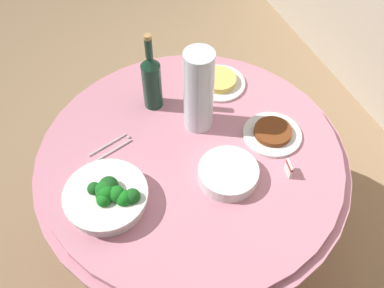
% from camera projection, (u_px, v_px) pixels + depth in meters
% --- Properties ---
extents(ground_plane, '(6.00, 6.00, 0.00)m').
position_uv_depth(ground_plane, '(192.00, 244.00, 2.19)').
color(ground_plane, '#9E7F5B').
extents(buffet_table, '(1.16, 1.16, 0.74)m').
position_uv_depth(buffet_table, '(192.00, 204.00, 1.90)').
color(buffet_table, maroon).
rests_on(buffet_table, ground_plane).
extents(broccoli_bowl, '(0.28, 0.28, 0.11)m').
position_uv_depth(broccoli_bowl, '(108.00, 197.00, 1.44)').
color(broccoli_bowl, white).
rests_on(broccoli_bowl, buffet_table).
extents(plate_stack, '(0.21, 0.21, 0.05)m').
position_uv_depth(plate_stack, '(228.00, 174.00, 1.52)').
color(plate_stack, white).
rests_on(plate_stack, buffet_table).
extents(wine_bottle, '(0.07, 0.07, 0.34)m').
position_uv_depth(wine_bottle, '(152.00, 80.00, 1.67)').
color(wine_bottle, '#153624').
rests_on(wine_bottle, buffet_table).
extents(decorative_fruit_vase, '(0.11, 0.11, 0.34)m').
position_uv_depth(decorative_fruit_vase, '(199.00, 93.00, 1.58)').
color(decorative_fruit_vase, silver).
rests_on(decorative_fruit_vase, buffet_table).
extents(serving_tongs, '(0.09, 0.17, 0.01)m').
position_uv_depth(serving_tongs, '(112.00, 147.00, 1.62)').
color(serving_tongs, silver).
rests_on(serving_tongs, buffet_table).
extents(food_plate_stir_fry, '(0.22, 0.22, 0.03)m').
position_uv_depth(food_plate_stir_fry, '(272.00, 133.00, 1.65)').
color(food_plate_stir_fry, white).
rests_on(food_plate_stir_fry, buffet_table).
extents(food_plate_noodles, '(0.22, 0.22, 0.04)m').
position_uv_depth(food_plate_noodles, '(219.00, 82.00, 1.83)').
color(food_plate_noodles, white).
rests_on(food_plate_noodles, buffet_table).
extents(label_placard_front, '(0.05, 0.02, 0.05)m').
position_uv_depth(label_placard_front, '(289.00, 168.00, 1.53)').
color(label_placard_front, white).
rests_on(label_placard_front, buffet_table).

